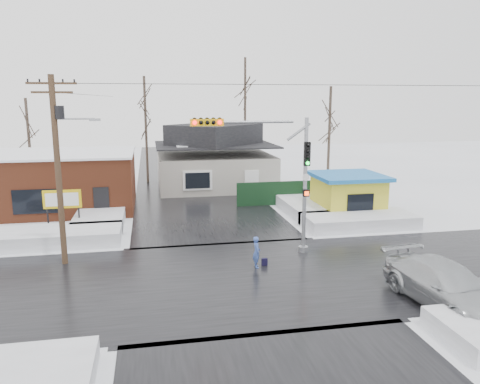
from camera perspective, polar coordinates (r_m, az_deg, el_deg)
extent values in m
plane|color=white|center=(21.31, -0.08, -10.48)|extent=(120.00, 120.00, 0.00)
cube|color=black|center=(21.31, -0.08, -10.46)|extent=(10.00, 120.00, 0.02)
cube|color=black|center=(21.31, -0.08, -10.46)|extent=(120.00, 10.00, 0.02)
cube|color=white|center=(27.98, -21.47, -5.08)|extent=(7.00, 3.00, 0.80)
cube|color=white|center=(30.29, 14.30, -3.42)|extent=(7.00, 3.00, 0.80)
cube|color=white|center=(32.48, -16.45, -2.55)|extent=(3.00, 8.00, 0.80)
cube|color=white|center=(34.06, 7.69, -1.55)|extent=(3.00, 8.00, 0.80)
cylinder|color=gray|center=(24.14, 7.92, 0.66)|extent=(0.20, 0.20, 7.00)
cylinder|color=gray|center=(24.97, 7.71, -6.91)|extent=(0.50, 0.50, 0.30)
cylinder|color=gray|center=(22.96, 0.96, 8.53)|extent=(4.60, 0.14, 0.14)
cube|color=gold|center=(22.63, -4.06, 8.46)|extent=(1.60, 0.28, 0.35)
sphere|color=#FF0C0C|center=(22.41, -5.55, 8.41)|extent=(0.20, 0.20, 0.20)
sphere|color=#FF0C0C|center=(22.55, -2.48, 8.47)|extent=(0.20, 0.20, 0.20)
cube|color=black|center=(23.70, 8.18, 4.62)|extent=(0.30, 0.22, 1.20)
sphere|color=#0CE533|center=(23.63, 8.26, 3.50)|extent=(0.18, 0.18, 0.18)
cube|color=black|center=(24.01, 8.05, -0.13)|extent=(0.30, 0.20, 0.35)
cylinder|color=#382619|center=(23.57, -21.28, 2.21)|extent=(0.28, 0.28, 9.00)
cube|color=#382619|center=(23.34, -22.01, 12.20)|extent=(2.20, 0.10, 0.10)
cube|color=#382619|center=(23.33, -21.94, 11.22)|extent=(1.80, 0.10, 0.10)
cylinder|color=black|center=(23.29, -21.17, 9.05)|extent=(0.44, 0.44, 0.60)
cylinder|color=gray|center=(23.20, -19.52, 8.41)|extent=(1.80, 0.08, 0.08)
cube|color=gray|center=(23.09, -17.28, 8.42)|extent=(0.50, 0.22, 0.12)
cube|color=brown|center=(36.65, -22.26, 1.16)|extent=(12.00, 8.00, 4.00)
cube|color=white|center=(36.38, -22.50, 4.34)|extent=(12.20, 8.20, 0.15)
cube|color=black|center=(32.89, -23.50, -1.07)|extent=(3.00, 0.08, 1.60)
cube|color=black|center=(32.31, -16.52, -1.35)|extent=(1.00, 0.08, 2.20)
cylinder|color=black|center=(30.40, -22.38, -2.90)|extent=(0.10, 0.10, 1.80)
cylinder|color=black|center=(30.09, -19.02, -2.81)|extent=(0.10, 0.10, 1.80)
cube|color=gold|center=(30.00, -20.85, -0.82)|extent=(2.20, 0.18, 1.10)
cube|color=white|center=(29.89, -20.89, -0.86)|extent=(1.90, 0.02, 0.80)
cube|color=#A69F95|center=(42.32, -3.07, 2.56)|extent=(10.00, 8.00, 3.00)
cube|color=black|center=(42.02, -3.10, 5.80)|extent=(10.40, 8.40, 0.12)
pyramid|color=black|center=(41.94, -3.11, 7.10)|extent=(9.00, 7.00, 1.80)
cube|color=brown|center=(43.47, 0.92, 7.32)|extent=(0.70, 0.70, 1.40)
cube|color=white|center=(38.13, -5.20, 1.41)|extent=(2.40, 0.12, 1.60)
cube|color=gold|center=(32.95, 12.96, -0.57)|extent=(4.00, 4.00, 2.60)
cube|color=#1658A9|center=(32.69, 13.07, 1.92)|extent=(4.60, 4.60, 0.25)
cube|color=black|center=(31.15, 14.46, -1.32)|extent=(1.80, 0.06, 1.20)
cube|color=black|center=(35.66, 5.92, -0.11)|extent=(8.00, 0.12, 1.80)
cylinder|color=#332821|center=(45.53, -11.39, 7.40)|extent=(0.24, 0.24, 10.00)
cylinder|color=#332821|center=(48.46, 0.62, 9.03)|extent=(0.24, 0.24, 12.00)
cylinder|color=#332821|center=(42.60, 10.81, 6.50)|extent=(0.24, 0.24, 9.00)
cylinder|color=#332821|center=(44.80, -24.29, 5.29)|extent=(0.24, 0.24, 8.00)
imported|color=#3B57A7|center=(22.36, 2.03, -7.36)|extent=(0.37, 0.56, 1.51)
imported|color=#B1B5B9|center=(20.03, 23.74, -10.39)|extent=(3.08, 5.99, 1.66)
cube|color=black|center=(22.80, 3.01, -8.55)|extent=(0.28, 0.12, 0.35)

